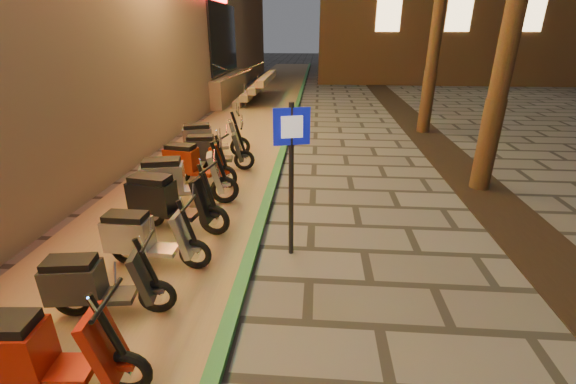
# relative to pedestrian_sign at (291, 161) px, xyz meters

# --- Properties ---
(parking_strip) EXTENTS (3.40, 60.00, 0.01)m
(parking_strip) POSITION_rel_pedestrian_sign_xyz_m (-2.30, 5.98, -1.49)
(parking_strip) COLOR #8C7251
(parking_strip) RESTS_ON ground
(green_curb) EXTENTS (0.18, 60.00, 0.10)m
(green_curb) POSITION_rel_pedestrian_sign_xyz_m (-0.60, 5.98, -1.44)
(green_curb) COLOR #296F37
(green_curb) RESTS_ON ground
(planting_strip) EXTENTS (1.20, 40.00, 0.02)m
(planting_strip) POSITION_rel_pedestrian_sign_xyz_m (3.90, 0.98, -1.48)
(planting_strip) COLOR black
(planting_strip) RESTS_ON ground
(pedestrian_sign) EXTENTS (0.50, 0.16, 2.30)m
(pedestrian_sign) POSITION_rel_pedestrian_sign_xyz_m (0.00, 0.00, 0.00)
(pedestrian_sign) COLOR black
(pedestrian_sign) RESTS_ON ground
(scooter_6) EXTENTS (1.62, 0.57, 1.14)m
(scooter_6) POSITION_rel_pedestrian_sign_xyz_m (-2.12, -2.65, -1.00)
(scooter_6) COLOR black
(scooter_6) RESTS_ON ground
(scooter_7) EXTENTS (1.47, 0.60, 1.03)m
(scooter_7) POSITION_rel_pedestrian_sign_xyz_m (-2.19, -1.57, -1.04)
(scooter_7) COLOR black
(scooter_7) RESTS_ON ground
(scooter_8) EXTENTS (1.52, 0.53, 1.07)m
(scooter_8) POSITION_rel_pedestrian_sign_xyz_m (-2.05, -0.50, -1.03)
(scooter_8) COLOR black
(scooter_8) RESTS_ON ground
(scooter_9) EXTENTS (1.77, 0.75, 1.24)m
(scooter_9) POSITION_rel_pedestrian_sign_xyz_m (-2.14, 0.62, -0.95)
(scooter_9) COLOR black
(scooter_9) RESTS_ON ground
(scooter_10) EXTENTS (1.80, 0.86, 1.27)m
(scooter_10) POSITION_rel_pedestrian_sign_xyz_m (-2.26, 1.56, -0.94)
(scooter_10) COLOR black
(scooter_10) RESTS_ON ground
(scooter_11) EXTENTS (1.66, 0.74, 1.17)m
(scooter_11) POSITION_rel_pedestrian_sign_xyz_m (-2.36, 2.71, -0.98)
(scooter_11) COLOR black
(scooter_11) RESTS_ON ground
(scooter_12) EXTENTS (1.63, 0.65, 1.14)m
(scooter_12) POSITION_rel_pedestrian_sign_xyz_m (-2.17, 3.63, -1.00)
(scooter_12) COLOR black
(scooter_12) RESTS_ON ground
(scooter_13) EXTENTS (1.73, 0.92, 1.23)m
(scooter_13) POSITION_rel_pedestrian_sign_xyz_m (-2.51, 4.56, -0.96)
(scooter_13) COLOR black
(scooter_13) RESTS_ON ground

